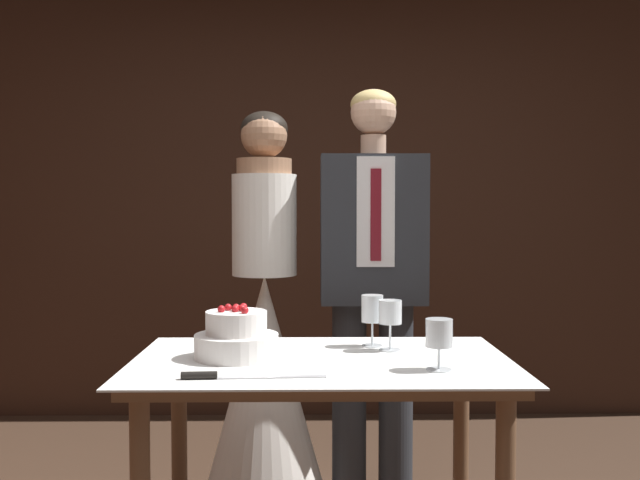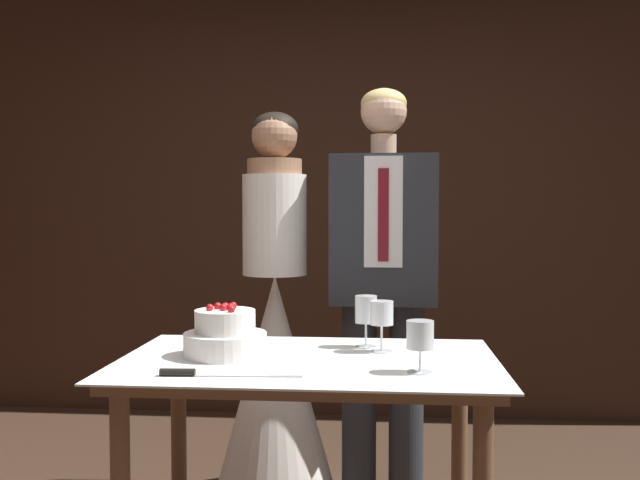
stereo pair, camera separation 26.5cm
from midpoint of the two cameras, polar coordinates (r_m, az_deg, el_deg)
wall_back at (r=4.36m, az=4.14°, el=3.32°), size 5.44×0.12×2.64m
cake_table at (r=2.30m, az=2.43°, el=-12.12°), size 1.19×0.76×0.79m
tiered_cake at (r=2.31m, az=-4.33°, el=-7.70°), size 0.27×0.27×0.17m
cake_knife at (r=2.05m, az=-5.67°, el=-10.63°), size 0.41×0.05×0.02m
wine_glass_near at (r=2.11m, az=11.64°, el=-7.60°), size 0.08×0.08×0.15m
wine_glass_middle at (r=2.38m, az=8.16°, el=-6.05°), size 0.08×0.08×0.17m
wine_glass_far at (r=2.46m, az=6.81°, el=-5.77°), size 0.08×0.08×0.18m
bride at (r=3.16m, az=-1.19°, el=-9.25°), size 0.54×0.54×1.68m
groom at (r=3.09m, az=7.53°, el=-2.43°), size 0.45×0.25×1.77m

